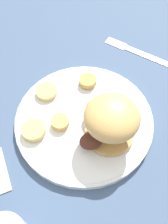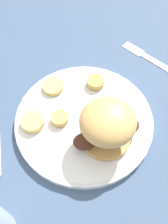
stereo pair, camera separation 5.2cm
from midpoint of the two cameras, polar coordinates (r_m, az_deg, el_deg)
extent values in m
plane|color=#3D5170|center=(0.56, 2.67, -2.52)|extent=(4.00, 4.00, 0.00)
cylinder|color=white|center=(0.55, 2.70, -2.11)|extent=(0.29, 0.29, 0.02)
torus|color=white|center=(0.55, 2.73, -1.78)|extent=(0.29, 0.29, 0.01)
cylinder|color=tan|center=(0.52, 7.59, -5.61)|extent=(0.10, 0.10, 0.01)
ellipsoid|color=brown|center=(0.52, 5.73, -0.06)|extent=(0.06, 0.06, 0.01)
ellipsoid|color=#563323|center=(0.50, 7.26, -3.92)|extent=(0.04, 0.03, 0.01)
ellipsoid|color=#4C281E|center=(0.49, 3.18, -6.70)|extent=(0.06, 0.05, 0.02)
ellipsoid|color=#4C281E|center=(0.52, 12.98, -3.10)|extent=(0.04, 0.04, 0.02)
ellipsoid|color=brown|center=(0.50, 10.06, -4.07)|extent=(0.04, 0.03, 0.01)
ellipsoid|color=tan|center=(0.47, 8.43, -2.29)|extent=(0.10, 0.10, 0.06)
cylinder|color=tan|center=(0.53, -2.58, -1.58)|extent=(0.04, 0.04, 0.01)
cylinder|color=#DBB766|center=(0.58, -4.21, 5.42)|extent=(0.05, 0.05, 0.01)
cylinder|color=#DBB766|center=(0.54, -8.44, -2.35)|extent=(0.05, 0.05, 0.01)
cylinder|color=tan|center=(0.59, 5.06, 6.32)|extent=(0.04, 0.04, 0.01)
cube|color=silver|center=(0.68, 18.72, 9.44)|extent=(0.12, 0.05, 0.00)
cube|color=silver|center=(0.71, 12.82, 13.14)|extent=(0.06, 0.04, 0.00)
camera|label=1|loc=(0.03, -87.13, 4.59)|focal=42.00mm
camera|label=2|loc=(0.03, 92.87, -4.59)|focal=42.00mm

